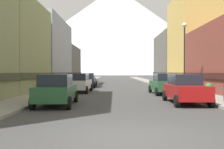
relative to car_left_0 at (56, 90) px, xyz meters
The scene contains 15 objects.
ground_plane 7.96m from the car_left_0, 61.32° to the right, with size 400.00×400.00×0.00m, color #404040.
sidewalk_left 28.18m from the car_left_0, 95.00° to the left, with size 2.50×100.00×0.15m, color gray.
sidewalk_right 29.81m from the car_left_0, 70.30° to the left, with size 2.50×100.00×0.15m, color gray.
storefront_left_2 22.84m from the car_left_0, 111.99° to the left, with size 9.80×13.22×9.12m.
storefront_left_3 34.18m from the car_left_0, 102.43° to the left, with size 7.58×11.41×6.63m.
storefront_right_2 25.22m from the car_left_0, 52.14° to the left, with size 8.08×9.43×11.89m.
storefront_right_3 34.52m from the car_left_0, 65.24° to the left, with size 6.50×12.84×8.66m.
car_left_0 is the anchor object (origin of this frame).
car_left_1 9.47m from the car_left_0, 90.03° to the left, with size 2.20×4.46×1.78m.
car_left_2 17.40m from the car_left_0, 90.01° to the left, with size 2.11×4.42×1.78m.
car_right_0 7.66m from the car_left_0, ahead, with size 2.07×4.40×1.78m.
car_right_1 10.70m from the car_left_0, 44.73° to the left, with size 2.17×4.45×1.78m.
potted_plant_0 12.26m from the car_left_0, 28.21° to the left, with size 0.54×0.54×0.88m.
streetlamp_right 11.82m from the car_left_0, 36.69° to the left, with size 0.36×0.36×5.86m.
mountain_backdrop 256.96m from the car_left_0, 88.97° to the left, with size 235.77×235.77×90.55m, color silver.
Camera 1 is at (-0.50, -7.64, 1.92)m, focal length 41.17 mm.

